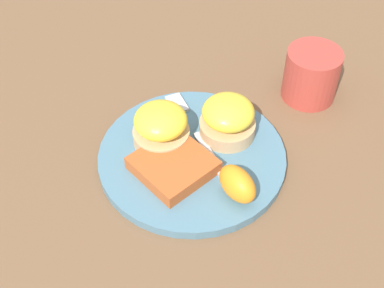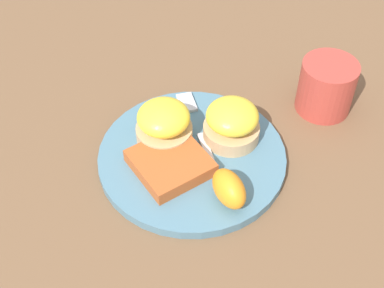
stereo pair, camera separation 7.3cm
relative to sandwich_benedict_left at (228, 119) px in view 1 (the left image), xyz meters
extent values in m
plane|color=brown|center=(-0.05, 0.03, -0.04)|extent=(1.10, 1.10, 0.00)
cylinder|color=slate|center=(-0.05, 0.03, -0.04)|extent=(0.26, 0.26, 0.01)
cylinder|color=tan|center=(0.00, 0.00, -0.02)|extent=(0.08, 0.08, 0.02)
ellipsoid|color=yellow|center=(0.00, 0.00, 0.01)|extent=(0.07, 0.07, 0.04)
cylinder|color=tan|center=(-0.05, 0.08, -0.02)|extent=(0.08, 0.08, 0.02)
ellipsoid|color=yellow|center=(-0.05, 0.08, 0.01)|extent=(0.07, 0.07, 0.04)
cube|color=#AE5124|center=(-0.09, 0.05, -0.02)|extent=(0.13, 0.13, 0.02)
ellipsoid|color=orange|center=(-0.10, -0.05, -0.01)|extent=(0.06, 0.07, 0.04)
cube|color=silver|center=(-0.06, 0.00, -0.03)|extent=(0.08, 0.08, 0.00)
cube|color=silver|center=(0.03, 0.09, -0.03)|extent=(0.05, 0.05, 0.00)
cylinder|color=#B23D33|center=(0.14, -0.09, 0.00)|extent=(0.08, 0.08, 0.08)
torus|color=#B23D33|center=(0.19, -0.09, 0.00)|extent=(0.04, 0.01, 0.04)
camera|label=1|loc=(-0.52, -0.14, 0.52)|focal=50.00mm
camera|label=2|loc=(-0.49, -0.21, 0.52)|focal=50.00mm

